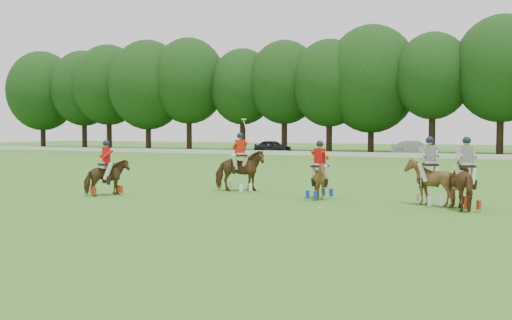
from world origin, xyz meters
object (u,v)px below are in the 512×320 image
at_px(polo_red_b, 240,170).
at_px(polo_red_c, 320,179).
at_px(car_mid, 415,148).
at_px(polo_stripe_a, 466,183).
at_px(polo_stripe_b, 429,181).
at_px(polo_red_a, 107,176).
at_px(polo_ball, 320,208).
at_px(car_left, 273,147).

height_order(polo_red_b, polo_red_c, polo_red_b).
relative_size(car_mid, polo_red_b, 1.53).
height_order(polo_stripe_a, polo_stripe_b, polo_stripe_a).
xyz_separation_m(polo_red_a, polo_ball, (8.65, -0.17, -0.71)).
height_order(car_left, polo_ball, car_left).
distance_m(car_mid, polo_stripe_b, 38.50).
relative_size(car_left, polo_stripe_b, 1.82).
relative_size(car_left, polo_red_b, 1.42).
bearing_deg(polo_ball, car_left, 115.65).
bearing_deg(polo_stripe_a, car_left, 121.54).
height_order(polo_stripe_b, polo_ball, polo_stripe_b).
bearing_deg(polo_red_b, car_left, 111.82).
relative_size(polo_stripe_a, polo_ball, 25.55).
xyz_separation_m(car_left, polo_stripe_b, (22.34, -37.86, 0.11)).
distance_m(car_left, polo_red_c, 42.14).
bearing_deg(polo_stripe_b, car_left, 120.54).
relative_size(polo_red_b, polo_ball, 32.68).
bearing_deg(car_mid, polo_red_b, 178.91).
distance_m(car_left, car_mid, 15.34).
bearing_deg(polo_stripe_b, polo_red_c, 179.94).
relative_size(car_left, polo_ball, 46.29).
height_order(polo_red_b, polo_ball, polo_red_b).
bearing_deg(car_mid, polo_red_c, -175.28).
height_order(polo_red_c, polo_stripe_a, polo_stripe_a).
relative_size(polo_stripe_b, polo_ball, 25.44).
bearing_deg(polo_red_a, car_mid, 83.47).
relative_size(polo_red_b, polo_stripe_b, 1.28).
height_order(car_mid, polo_stripe_b, polo_stripe_b).
bearing_deg(polo_red_a, car_left, 104.95).
bearing_deg(polo_stripe_a, polo_red_b, 169.42).
relative_size(car_mid, polo_red_a, 2.12).
distance_m(polo_stripe_a, polo_ball, 4.69).
height_order(polo_red_a, polo_stripe_a, polo_stripe_a).
relative_size(polo_red_b, polo_red_c, 1.38).
height_order(car_left, polo_stripe_a, polo_stripe_a).
relative_size(polo_stripe_a, polo_stripe_b, 1.00).
distance_m(polo_red_a, polo_stripe_b, 11.84).
height_order(car_mid, polo_red_a, polo_red_a).
distance_m(car_left, polo_ball, 44.79).
xyz_separation_m(polo_red_a, polo_stripe_a, (12.80, 1.85, 0.08)).
bearing_deg(car_left, polo_ball, -147.59).
distance_m(car_left, polo_red_a, 41.61).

